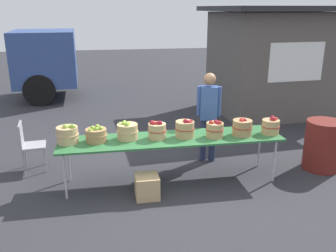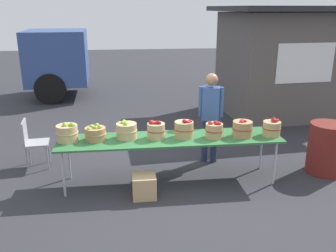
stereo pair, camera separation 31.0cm
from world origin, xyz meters
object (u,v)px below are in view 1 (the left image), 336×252
at_px(folding_chair, 29,142).
at_px(trash_barrel, 323,145).
at_px(vendor_adult, 209,110).
at_px(market_table, 171,140).
at_px(apple_basket_red_2, 215,129).
at_px(produce_crate, 147,186).
at_px(apple_basket_red_3, 242,127).
at_px(apple_basket_green_0, 68,134).
at_px(apple_basket_green_1, 96,135).
at_px(apple_basket_red_1, 185,129).
at_px(apple_basket_red_4, 271,126).
at_px(apple_basket_green_2, 127,131).
at_px(apple_basket_red_0, 157,130).

bearing_deg(folding_chair, trash_barrel, -105.45).
xyz_separation_m(vendor_adult, trash_barrel, (1.87, -0.69, -0.53)).
distance_m(market_table, apple_basket_red_2, 0.71).
bearing_deg(market_table, produce_crate, -134.63).
distance_m(apple_basket_red_2, apple_basket_red_3, 0.46).
relative_size(apple_basket_green_0, folding_chair, 0.40).
xyz_separation_m(market_table, apple_basket_green_0, (-1.58, 0.05, 0.17)).
xyz_separation_m(apple_basket_green_1, produce_crate, (0.71, -0.50, -0.69)).
height_order(market_table, vendor_adult, vendor_adult).
distance_m(apple_basket_red_1, vendor_adult, 0.94).
height_order(apple_basket_green_1, apple_basket_red_1, apple_basket_red_1).
distance_m(apple_basket_red_3, apple_basket_red_4, 0.48).
xyz_separation_m(apple_basket_green_0, vendor_adult, (2.39, 0.67, 0.07)).
distance_m(apple_basket_red_2, apple_basket_red_4, 0.94).
xyz_separation_m(apple_basket_green_1, apple_basket_red_4, (2.78, -0.12, 0.02)).
relative_size(apple_basket_green_0, apple_basket_red_2, 1.18).
bearing_deg(apple_basket_green_0, apple_basket_red_2, -3.24).
bearing_deg(apple_basket_red_1, apple_basket_red_3, -3.82).
xyz_separation_m(market_table, apple_basket_green_1, (-1.16, 0.04, 0.14)).
xyz_separation_m(apple_basket_green_2, apple_basket_red_3, (1.82, -0.14, 0.00)).
height_order(apple_basket_green_2, vendor_adult, vendor_adult).
bearing_deg(apple_basket_red_3, apple_basket_red_1, 176.18).
bearing_deg(apple_basket_red_3, apple_basket_green_2, 175.65).
bearing_deg(produce_crate, apple_basket_green_1, 144.93).
xyz_separation_m(market_table, apple_basket_red_4, (1.62, -0.08, 0.16)).
distance_m(apple_basket_green_0, apple_basket_red_2, 2.27).
bearing_deg(market_table, apple_basket_green_2, 173.83).
relative_size(market_table, apple_basket_green_0, 10.30).
distance_m(market_table, produce_crate, 0.84).
bearing_deg(apple_basket_red_3, vendor_adult, 112.62).
xyz_separation_m(apple_basket_green_2, produce_crate, (0.23, -0.53, -0.71)).
height_order(apple_basket_green_2, apple_basket_red_4, apple_basket_green_2).
xyz_separation_m(vendor_adult, folding_chair, (-3.13, 0.13, -0.45)).
relative_size(apple_basket_red_0, apple_basket_red_4, 1.00).
bearing_deg(apple_basket_red_0, apple_basket_green_0, 178.48).
xyz_separation_m(apple_basket_red_1, trash_barrel, (2.46, 0.04, -0.45)).
distance_m(market_table, folding_chair, 2.48).
distance_m(apple_basket_red_3, trash_barrel, 1.61).
relative_size(apple_basket_green_1, apple_basket_red_3, 1.03).
xyz_separation_m(apple_basket_green_0, apple_basket_red_3, (2.72, -0.12, -0.00)).
bearing_deg(apple_basket_green_1, trash_barrel, -0.12).
distance_m(market_table, apple_basket_red_1, 0.28).
xyz_separation_m(apple_basket_red_2, trash_barrel, (1.99, 0.11, -0.45)).
bearing_deg(vendor_adult, apple_basket_green_1, 34.69).
distance_m(apple_basket_green_1, apple_basket_red_0, 0.93).
distance_m(apple_basket_green_0, produce_crate, 1.43).
height_order(apple_basket_red_0, trash_barrel, apple_basket_red_0).
distance_m(apple_basket_red_2, trash_barrel, 2.05).
height_order(market_table, trash_barrel, trash_barrel).
bearing_deg(apple_basket_green_2, market_table, -6.17).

